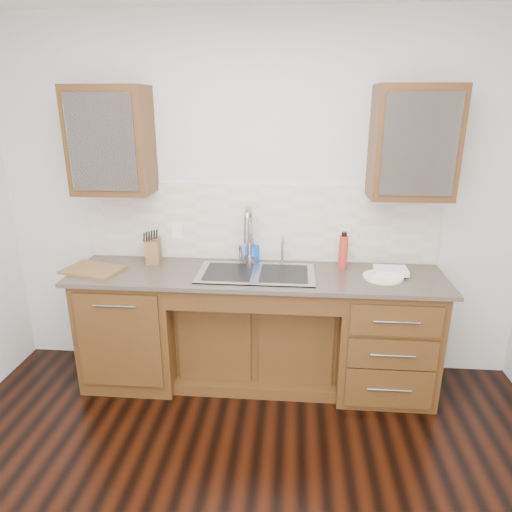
# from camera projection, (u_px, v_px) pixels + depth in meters

# --- Properties ---
(wall_back) EXTENTS (4.00, 0.10, 2.70)m
(wall_back) POSITION_uv_depth(u_px,v_px,m) (260.00, 203.00, 3.51)
(wall_back) COLOR silver
(wall_back) RESTS_ON ground
(base_cabinet_left) EXTENTS (0.70, 0.62, 0.88)m
(base_cabinet_left) POSITION_uv_depth(u_px,v_px,m) (135.00, 325.00, 3.54)
(base_cabinet_left) COLOR #593014
(base_cabinet_left) RESTS_ON ground
(base_cabinet_center) EXTENTS (1.20, 0.44, 0.70)m
(base_cabinet_center) POSITION_uv_depth(u_px,v_px,m) (257.00, 335.00, 3.58)
(base_cabinet_center) COLOR #593014
(base_cabinet_center) RESTS_ON ground
(base_cabinet_right) EXTENTS (0.70, 0.62, 0.88)m
(base_cabinet_right) POSITION_uv_depth(u_px,v_px,m) (384.00, 335.00, 3.39)
(base_cabinet_right) COLOR #593014
(base_cabinet_right) RESTS_ON ground
(countertop) EXTENTS (2.70, 0.65, 0.03)m
(countertop) POSITION_uv_depth(u_px,v_px,m) (256.00, 275.00, 3.31)
(countertop) COLOR #84705B
(countertop) RESTS_ON base_cabinet_left
(backsplash) EXTENTS (2.70, 0.02, 0.59)m
(backsplash) POSITION_uv_depth(u_px,v_px,m) (260.00, 223.00, 3.50)
(backsplash) COLOR beige
(backsplash) RESTS_ON wall_back
(sink) EXTENTS (0.84, 0.46, 0.19)m
(sink) POSITION_uv_depth(u_px,v_px,m) (256.00, 285.00, 3.31)
(sink) COLOR #9E9EA5
(sink) RESTS_ON countertop
(faucet) EXTENTS (0.04, 0.04, 0.40)m
(faucet) POSITION_uv_depth(u_px,v_px,m) (250.00, 238.00, 3.45)
(faucet) COLOR #999993
(faucet) RESTS_ON countertop
(filter_tap) EXTENTS (0.02, 0.02, 0.24)m
(filter_tap) POSITION_uv_depth(u_px,v_px,m) (282.00, 249.00, 3.46)
(filter_tap) COLOR #999993
(filter_tap) RESTS_ON countertop
(upper_cabinet_left) EXTENTS (0.55, 0.34, 0.75)m
(upper_cabinet_left) POSITION_uv_depth(u_px,v_px,m) (111.00, 141.00, 3.24)
(upper_cabinet_left) COLOR #593014
(upper_cabinet_left) RESTS_ON wall_back
(upper_cabinet_right) EXTENTS (0.55, 0.34, 0.75)m
(upper_cabinet_right) POSITION_uv_depth(u_px,v_px,m) (413.00, 143.00, 3.07)
(upper_cabinet_right) COLOR #593014
(upper_cabinet_right) RESTS_ON wall_back
(outlet_left) EXTENTS (0.08, 0.01, 0.12)m
(outlet_left) POSITION_uv_depth(u_px,v_px,m) (177.00, 232.00, 3.57)
(outlet_left) COLOR white
(outlet_left) RESTS_ON backsplash
(outlet_right) EXTENTS (0.08, 0.01, 0.12)m
(outlet_right) POSITION_uv_depth(u_px,v_px,m) (345.00, 236.00, 3.47)
(outlet_right) COLOR white
(outlet_right) RESTS_ON backsplash
(soap_bottle) EXTENTS (0.11, 0.11, 0.19)m
(soap_bottle) POSITION_uv_depth(u_px,v_px,m) (252.00, 250.00, 3.51)
(soap_bottle) COLOR blue
(soap_bottle) RESTS_ON countertop
(water_bottle) EXTENTS (0.08, 0.08, 0.25)m
(water_bottle) POSITION_uv_depth(u_px,v_px,m) (343.00, 252.00, 3.37)
(water_bottle) COLOR red
(water_bottle) RESTS_ON countertop
(plate) EXTENTS (0.37, 0.37, 0.02)m
(plate) POSITION_uv_depth(u_px,v_px,m) (383.00, 277.00, 3.21)
(plate) COLOR #EAEBC9
(plate) RESTS_ON countertop
(dish_towel) EXTENTS (0.23, 0.17, 0.04)m
(dish_towel) POSITION_uv_depth(u_px,v_px,m) (391.00, 271.00, 3.26)
(dish_towel) COLOR white
(dish_towel) RESTS_ON plate
(knife_block) EXTENTS (0.12, 0.17, 0.18)m
(knife_block) POSITION_uv_depth(u_px,v_px,m) (153.00, 251.00, 3.51)
(knife_block) COLOR #A46031
(knife_block) RESTS_ON countertop
(cutting_board) EXTENTS (0.46, 0.38, 0.02)m
(cutting_board) POSITION_uv_depth(u_px,v_px,m) (93.00, 270.00, 3.34)
(cutting_board) COLOR #A67A32
(cutting_board) RESTS_ON countertop
(cup_left_a) EXTENTS (0.17, 0.17, 0.11)m
(cup_left_a) POSITION_uv_depth(u_px,v_px,m) (105.00, 147.00, 3.26)
(cup_left_a) COLOR white
(cup_left_a) RESTS_ON upper_cabinet_left
(cup_left_b) EXTENTS (0.10, 0.10, 0.09)m
(cup_left_b) POSITION_uv_depth(u_px,v_px,m) (118.00, 149.00, 3.26)
(cup_left_b) COLOR white
(cup_left_b) RESTS_ON upper_cabinet_left
(cup_right_a) EXTENTS (0.13, 0.13, 0.09)m
(cup_right_a) POSITION_uv_depth(u_px,v_px,m) (393.00, 151.00, 3.10)
(cup_right_a) COLOR white
(cup_right_a) RESTS_ON upper_cabinet_right
(cup_right_b) EXTENTS (0.13, 0.13, 0.09)m
(cup_right_b) POSITION_uv_depth(u_px,v_px,m) (427.00, 151.00, 3.08)
(cup_right_b) COLOR white
(cup_right_b) RESTS_ON upper_cabinet_right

